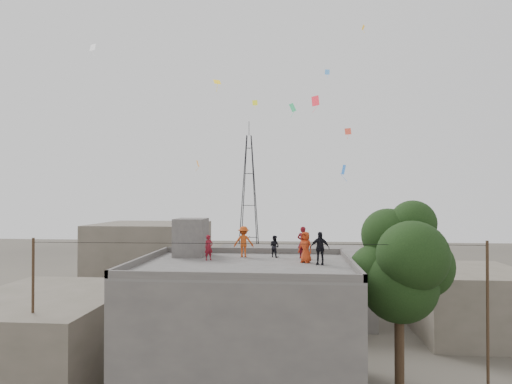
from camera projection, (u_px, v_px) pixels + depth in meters
The scene contains 17 objects.
main_building at pixel (245, 329), 20.02m from camera, with size 10.00×8.00×6.10m.
parapet at pixel (245, 261), 20.06m from camera, with size 10.00×8.00×0.30m.
stair_head_box at pixel (191, 237), 22.94m from camera, with size 1.60×1.80×2.00m, color #524F4C.
neighbor_west at pixel (46, 332), 22.97m from camera, with size 8.00×10.00×4.00m, color #5C5548.
neighbor_north at pixel (290, 282), 33.78m from camera, with size 12.00×9.00×5.00m, color #524F4C.
neighbor_northwest at pixel (151, 264), 36.84m from camera, with size 9.00×8.00×7.00m, color #5C5548.
neighbor_east at pixel (468, 302), 28.73m from camera, with size 7.00×8.00×4.40m, color #5C5548.
tree at pixel (402, 264), 20.00m from camera, with size 4.90×4.60×9.10m.
utility_line at pixel (253, 321), 18.74m from camera, with size 20.12×0.62×7.40m.
transmission_tower at pixel (249, 199), 60.29m from camera, with size 2.97×2.97×20.01m.
person_red_adult at pixel (303, 242), 21.96m from camera, with size 0.60×0.39×1.64m, color maroon.
person_orange_child at pixel (306, 247), 20.53m from camera, with size 0.73×0.47×1.49m, color #C03815.
person_dark_child at pixel (274, 246), 22.38m from camera, with size 0.56×0.43×1.14m, color black.
person_dark_adult at pixel (320, 248), 19.92m from camera, with size 0.90×0.37×1.54m, color black.
person_orange_adult at pixel (244, 242), 22.50m from camera, with size 1.04×0.60×1.61m, color #B94415.
person_red_child at pixel (209, 248), 21.35m from camera, with size 0.46×0.30×1.26m, color maroon.
kites at pixel (279, 106), 27.77m from camera, with size 18.99×12.60×11.68m.
Camera 1 is at (2.31, -19.97, 9.24)m, focal length 30.00 mm.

